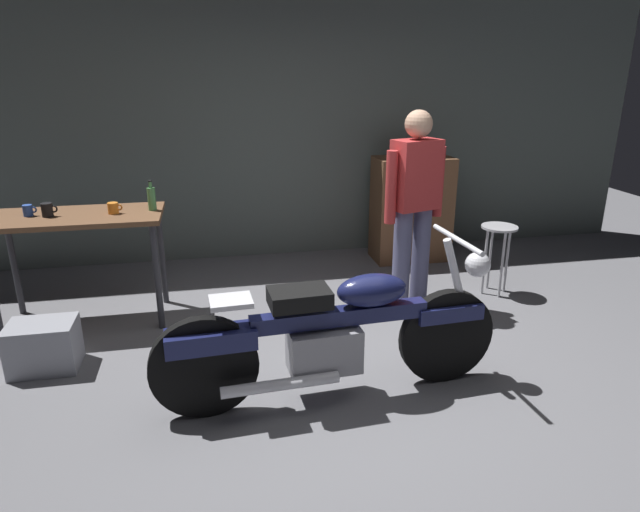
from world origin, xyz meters
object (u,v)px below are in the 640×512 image
at_px(wooden_dresser, 411,209).
at_px(mug_blue_enamel, 28,210).
at_px(mug_black_matte, 47,210).
at_px(person_standing, 414,203).
at_px(mug_orange_travel, 113,208).
at_px(shop_stool, 498,241).
at_px(motorcycle, 335,332).
at_px(bottle, 152,198).
at_px(storage_bin, 44,346).

xyz_separation_m(wooden_dresser, mug_blue_enamel, (-3.46, -0.95, 0.39)).
bearing_deg(mug_blue_enamel, mug_black_matte, -17.18).
relative_size(person_standing, mug_orange_travel, 14.97).
distance_m(person_standing, mug_orange_travel, 2.39).
distance_m(shop_stool, mug_black_matte, 3.76).
distance_m(motorcycle, bottle, 1.97).
height_order(person_standing, mug_black_matte, person_standing).
relative_size(motorcycle, mug_black_matte, 18.70).
height_order(person_standing, mug_blue_enamel, person_standing).
bearing_deg(shop_stool, mug_black_matte, 178.59).
distance_m(mug_black_matte, bottle, 0.77).
relative_size(motorcycle, mug_orange_travel, 19.64).
distance_m(wooden_dresser, mug_black_matte, 3.48).
bearing_deg(shop_stool, mug_orange_travel, 178.43).
xyz_separation_m(wooden_dresser, storage_bin, (-3.27, -1.72, -0.38)).
bearing_deg(person_standing, mug_blue_enamel, -22.94).
bearing_deg(mug_orange_travel, bottle, 10.59).
height_order(shop_stool, wooden_dresser, wooden_dresser).
relative_size(mug_blue_enamel, bottle, 0.42).
bearing_deg(wooden_dresser, mug_black_matte, -163.30).
distance_m(person_standing, bottle, 2.11).
bearing_deg(storage_bin, motorcycle, -21.12).
xyz_separation_m(shop_stool, wooden_dresser, (-0.42, 1.09, 0.05)).
xyz_separation_m(storage_bin, bottle, (0.73, 0.78, 0.83)).
xyz_separation_m(motorcycle, person_standing, (0.94, 1.21, 0.48)).
xyz_separation_m(motorcycle, mug_blue_enamel, (-2.06, 1.50, 0.49)).
height_order(wooden_dresser, mug_black_matte, wooden_dresser).
xyz_separation_m(motorcycle, mug_orange_travel, (-1.44, 1.45, 0.49)).
height_order(person_standing, bottle, person_standing).
distance_m(mug_orange_travel, mug_blue_enamel, 0.63).
xyz_separation_m(mug_black_matte, bottle, (0.76, 0.05, 0.04)).
height_order(wooden_dresser, bottle, bottle).
relative_size(mug_orange_travel, bottle, 0.46).
height_order(motorcycle, mug_orange_travel, motorcycle).
bearing_deg(motorcycle, mug_black_matte, 139.57).
bearing_deg(wooden_dresser, mug_orange_travel, -160.63).
xyz_separation_m(wooden_dresser, bottle, (-2.55, -0.94, 0.45)).
relative_size(storage_bin, mug_orange_travel, 3.94).
relative_size(wooden_dresser, bottle, 4.56).
xyz_separation_m(person_standing, mug_black_matte, (-2.86, 0.24, 0.03)).
relative_size(shop_stool, storage_bin, 1.45).
xyz_separation_m(person_standing, mug_blue_enamel, (-3.01, 0.29, 0.02)).
bearing_deg(mug_orange_travel, wooden_dresser, 19.37).
relative_size(shop_stool, bottle, 2.66).
bearing_deg(bottle, storage_bin, -133.17).
bearing_deg(motorcycle, wooden_dresser, 57.00).
relative_size(motorcycle, mug_blue_enamel, 21.64).
relative_size(person_standing, storage_bin, 3.80).
height_order(motorcycle, storage_bin, motorcycle).
height_order(storage_bin, mug_black_matte, mug_black_matte).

